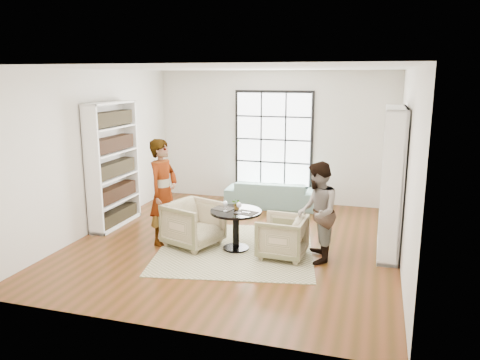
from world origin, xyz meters
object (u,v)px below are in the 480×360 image
(sofa, at_px, (272,194))
(flower_centerpiece, at_px, (237,204))
(wine_glass_right, at_px, (239,205))
(armchair_left, at_px, (194,224))
(person_right, at_px, (317,212))
(armchair_right, at_px, (282,237))
(pedestal_table, at_px, (236,221))
(wine_glass_left, at_px, (225,204))
(person_left, at_px, (163,192))

(sofa, xyz_separation_m, flower_centerpiece, (0.02, -2.71, 0.49))
(flower_centerpiece, bearing_deg, wine_glass_right, -65.68)
(armchair_left, xyz_separation_m, person_right, (2.11, -0.08, 0.41))
(sofa, xyz_separation_m, armchair_right, (0.82, -2.87, 0.04))
(pedestal_table, xyz_separation_m, flower_centerpiece, (0.01, 0.06, 0.28))
(sofa, relative_size, wine_glass_left, 11.16)
(pedestal_table, relative_size, person_right, 0.54)
(armchair_right, height_order, wine_glass_left, wine_glass_left)
(wine_glass_left, height_order, flower_centerpiece, flower_centerpiece)
(person_right, bearing_deg, wine_glass_left, -100.44)
(person_left, xyz_separation_m, person_right, (2.66, -0.08, -0.12))
(armchair_right, xyz_separation_m, flower_centerpiece, (-0.80, 0.16, 0.44))
(pedestal_table, xyz_separation_m, wine_glass_left, (-0.16, -0.09, 0.32))
(armchair_right, distance_m, person_right, 0.71)
(armchair_left, height_order, flower_centerpiece, flower_centerpiece)
(pedestal_table, bearing_deg, wine_glass_left, -150.32)
(person_left, distance_m, wine_glass_left, 1.16)
(sofa, height_order, person_right, person_right)
(sofa, bearing_deg, pedestal_table, 87.36)
(sofa, relative_size, armchair_right, 2.71)
(person_left, bearing_deg, armchair_right, -84.06)
(pedestal_table, distance_m, person_right, 1.39)
(wine_glass_left, distance_m, flower_centerpiece, 0.23)
(pedestal_table, distance_m, armchair_right, 0.83)
(armchair_left, bearing_deg, wine_glass_right, -77.60)
(sofa, xyz_separation_m, wine_glass_right, (0.11, -2.91, 0.52))
(wine_glass_left, height_order, wine_glass_right, wine_glass_right)
(armchair_left, relative_size, wine_glass_left, 4.70)
(sofa, xyz_separation_m, person_left, (-1.29, -2.80, 0.62))
(pedestal_table, xyz_separation_m, person_left, (-1.31, -0.02, 0.42))
(armchair_left, bearing_deg, person_right, -72.37)
(sofa, relative_size, person_left, 1.10)
(armchair_right, bearing_deg, flower_centerpiece, -98.32)
(sofa, height_order, armchair_right, armchair_right)
(armchair_left, distance_m, person_left, 0.76)
(person_right, bearing_deg, flower_centerpiece, -106.98)
(person_right, height_order, wine_glass_right, person_right)
(pedestal_table, relative_size, armchair_right, 1.15)
(armchair_left, distance_m, wine_glass_right, 0.96)
(sofa, distance_m, armchair_right, 2.99)
(pedestal_table, height_order, armchair_left, armchair_left)
(armchair_left, bearing_deg, sofa, 4.82)
(person_left, distance_m, person_right, 2.67)
(pedestal_table, bearing_deg, armchair_right, -6.87)
(pedestal_table, bearing_deg, wine_glass_right, -54.35)
(armchair_left, bearing_deg, pedestal_table, -68.70)
(pedestal_table, distance_m, sofa, 2.78)
(armchair_right, bearing_deg, person_right, 93.08)
(sofa, bearing_deg, wine_glass_right, 89.18)
(wine_glass_left, distance_m, wine_glass_right, 0.25)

